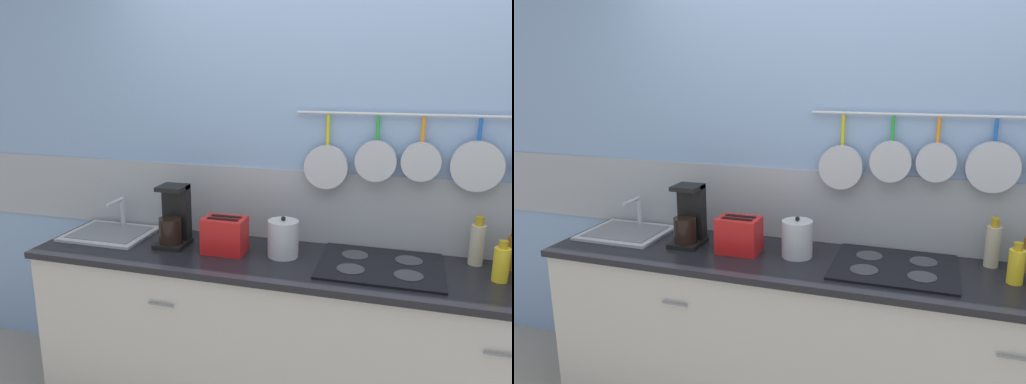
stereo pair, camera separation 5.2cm
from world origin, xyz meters
TOP-DOWN VIEW (x-y plane):
  - wall_back at (0.00, 0.34)m, footprint 7.20×0.15m
  - cabinet_base at (0.00, -0.00)m, footprint 3.11×0.58m
  - countertop at (0.00, 0.00)m, footprint 3.15×0.61m
  - sink_basin at (-1.30, 0.09)m, footprint 0.48×0.40m
  - coffee_maker at (-0.86, 0.05)m, footprint 0.16×0.19m
  - toaster at (-0.55, 0.01)m, footprint 0.24×0.15m
  - kettle at (-0.24, 0.05)m, footprint 0.16×0.16m
  - cooktop at (0.26, 0.04)m, footprint 0.60×0.49m
  - bottle_olive_oil at (0.71, 0.22)m, footprint 0.07×0.07m
  - bottle_vinegar at (0.79, 0.03)m, footprint 0.07×0.07m

SIDE VIEW (x-z plane):
  - cabinet_base at x=0.00m, z-range 0.00..0.88m
  - countertop at x=0.00m, z-range 0.88..0.92m
  - cooktop at x=0.26m, z-range 0.92..0.93m
  - sink_basin at x=-1.30m, z-range 0.84..1.03m
  - bottle_vinegar at x=0.79m, z-range 0.91..1.10m
  - toaster at x=-0.55m, z-range 0.92..1.11m
  - kettle at x=-0.24m, z-range 0.90..1.12m
  - bottle_olive_oil at x=0.71m, z-range 0.90..1.15m
  - coffee_maker at x=-0.86m, z-range 0.89..1.22m
  - wall_back at x=0.00m, z-range -0.03..2.57m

